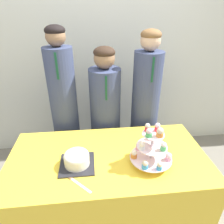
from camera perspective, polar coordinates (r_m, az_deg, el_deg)
name	(u,v)px	position (r m, az deg, el deg)	size (l,w,h in m)	color
wall_back	(98,42)	(2.36, -4.00, 19.22)	(9.00, 0.06, 2.70)	silver
table	(108,189)	(1.79, -1.04, -21.06)	(1.49, 0.76, 0.71)	yellow
round_cake	(77,159)	(1.45, -10.06, -12.96)	(0.24, 0.24, 0.12)	#232328
cake_knife	(72,179)	(1.39, -11.27, -18.35)	(0.19, 0.19, 0.01)	silver
cupcake_stand	(151,147)	(1.43, 11.14, -9.90)	(0.30, 0.30, 0.32)	silver
student_0	(65,115)	(2.02, -13.20, -0.79)	(0.26, 0.26, 1.58)	#384266
student_1	(105,121)	(2.05, -1.87, -2.52)	(0.30, 0.30, 1.41)	#384266
student_2	(144,112)	(2.07, 9.25, -0.14)	(0.27, 0.28, 1.54)	#384266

